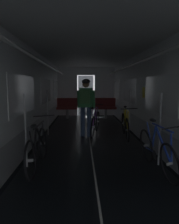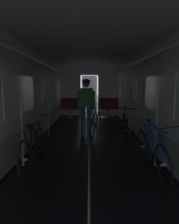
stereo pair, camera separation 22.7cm
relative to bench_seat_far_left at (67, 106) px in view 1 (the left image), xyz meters
The scene contains 8 objects.
train_car_shell 4.70m from the bench_seat_far_left, 78.60° to the right, with size 3.14×12.34×2.57m.
bench_seat_far_left is the anchor object (origin of this frame).
bench_seat_far_right 1.80m from the bench_seat_far_left, ahead, with size 0.98×0.51×0.95m.
bicycle_blue 6.59m from the bench_seat_far_left, 72.16° to the right, with size 0.44×1.69×0.96m.
bicycle_yellow 4.27m from the bench_seat_far_left, 62.52° to the right, with size 0.44×1.69×0.94m.
bicycle_black 6.06m from the bench_seat_far_left, 91.34° to the right, with size 0.44×1.69×0.95m.
person_cyclist_aisle 3.77m from the bench_seat_far_left, 77.58° to the right, with size 0.56×0.43×1.73m.
bicycle_purple_in_aisle 3.56m from the bench_seat_far_left, 71.95° to the right, with size 0.49×1.67×0.95m.
Camera 1 is at (-0.22, -1.83, 1.55)m, focal length 34.06 mm.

